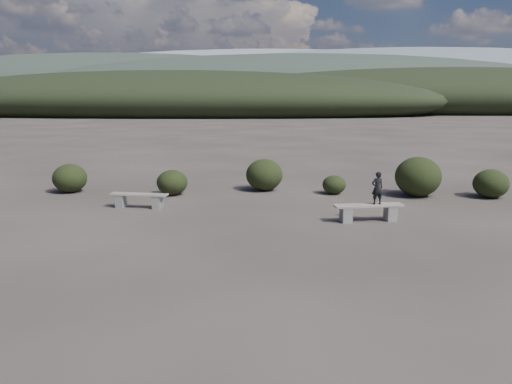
{
  "coord_description": "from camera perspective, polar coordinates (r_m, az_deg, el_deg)",
  "views": [
    {
      "loc": [
        0.31,
        -9.2,
        3.53
      ],
      "look_at": [
        -0.62,
        3.5,
        1.1
      ],
      "focal_mm": 35.0,
      "sensor_mm": 36.0,
      "label": 1
    }
  ],
  "objects": [
    {
      "name": "ground",
      "position": [
        9.86,
        2.13,
        -10.19
      ],
      "size": [
        1200.0,
        1200.0,
        0.0
      ],
      "primitive_type": "plane",
      "color": "#322B27",
      "rests_on": "ground"
    },
    {
      "name": "bench_left",
      "position": [
        16.54,
        -13.23,
        -0.81
      ],
      "size": [
        1.9,
        0.55,
        0.47
      ],
      "rotation": [
        0.0,
        0.0,
        -0.09
      ],
      "color": "slate",
      "rests_on": "ground"
    },
    {
      "name": "bench_right",
      "position": [
        14.71,
        12.73,
        -2.14
      ],
      "size": [
        2.04,
        0.82,
        0.5
      ],
      "rotation": [
        0.0,
        0.0,
        0.21
      ],
      "color": "slate",
      "rests_on": "ground"
    },
    {
      "name": "seated_person",
      "position": [
        14.66,
        13.7,
        0.45
      ],
      "size": [
        0.39,
        0.31,
        0.95
      ],
      "primitive_type": "imported",
      "rotation": [
        0.0,
        0.0,
        3.42
      ],
      "color": "black",
      "rests_on": "bench_right"
    },
    {
      "name": "shrub_a",
      "position": [
        18.45,
        -9.56,
        1.08
      ],
      "size": [
        1.12,
        1.12,
        0.92
      ],
      "primitive_type": "ellipsoid",
      "color": "black",
      "rests_on": "ground"
    },
    {
      "name": "shrub_b",
      "position": [
        19.07,
        0.95,
        1.98
      ],
      "size": [
        1.41,
        1.41,
        1.21
      ],
      "primitive_type": "ellipsoid",
      "color": "black",
      "rests_on": "ground"
    },
    {
      "name": "shrub_c",
      "position": [
        18.63,
        8.92,
        0.83
      ],
      "size": [
        0.87,
        0.87,
        0.69
      ],
      "primitive_type": "ellipsoid",
      "color": "black",
      "rests_on": "ground"
    },
    {
      "name": "shrub_d",
      "position": [
        18.86,
        18.03,
        1.68
      ],
      "size": [
        1.63,
        1.63,
        1.43
      ],
      "primitive_type": "ellipsoid",
      "color": "black",
      "rests_on": "ground"
    },
    {
      "name": "shrub_e",
      "position": [
        19.56,
        25.26,
        0.88
      ],
      "size": [
        1.22,
        1.22,
        1.02
      ],
      "primitive_type": "ellipsoid",
      "color": "black",
      "rests_on": "ground"
    },
    {
      "name": "shrub_f",
      "position": [
        19.98,
        -20.51,
        1.49
      ],
      "size": [
        1.26,
        1.26,
        1.07
      ],
      "primitive_type": "ellipsoid",
      "color": "black",
      "rests_on": "ground"
    },
    {
      "name": "mountain_ridges",
      "position": [
        348.42,
        2.95,
        11.99
      ],
      "size": [
        500.0,
        400.0,
        56.0
      ],
      "color": "black",
      "rests_on": "ground"
    }
  ]
}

